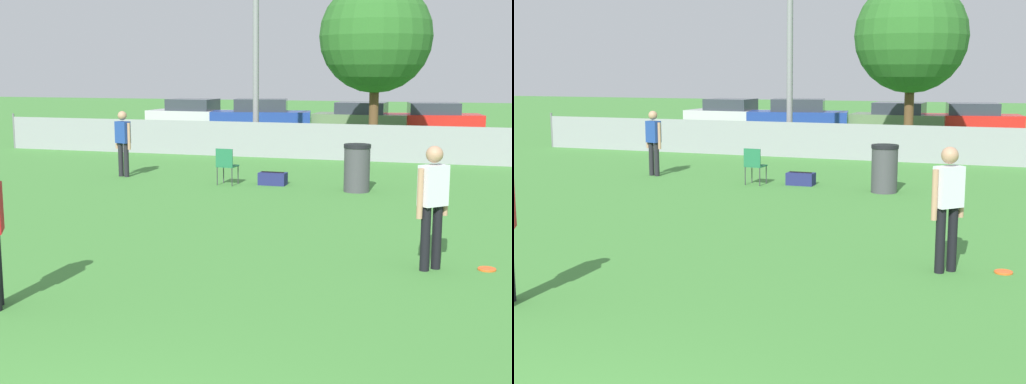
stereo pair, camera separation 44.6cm
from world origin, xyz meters
TOP-DOWN VIEW (x-y plane):
  - fence_backline at (0.00, 18.00)m, footprint 25.72×0.07m
  - tree_near_pole at (-0.78, 21.30)m, footprint 3.79×3.79m
  - player_receiver_white at (2.09, 6.46)m, footprint 0.42×0.42m
  - spectator_in_blue at (-5.99, 13.04)m, footprint 0.49×0.32m
  - frisbee_disc at (2.84, 6.67)m, footprint 0.25×0.25m
  - folding_chair_sideline at (-3.01, 12.51)m, footprint 0.45×0.45m
  - trash_bin at (0.09, 12.52)m, footprint 0.61×0.61m
  - gear_bag_sideline at (-1.97, 12.88)m, footprint 0.65×0.36m
  - parked_car_silver at (-9.96, 27.45)m, footprint 4.08×2.01m
  - parked_car_blue at (-6.44, 26.71)m, footprint 4.57×2.56m
  - parked_car_olive at (-2.16, 27.48)m, footprint 4.03×1.82m
  - parked_car_red at (0.82, 28.02)m, footprint 4.27×2.50m

SIDE VIEW (x-z plane):
  - frisbee_disc at x=2.84m, z-range 0.00..0.03m
  - gear_bag_sideline at x=-1.97m, z-range -0.01..0.31m
  - folding_chair_sideline at x=-3.01m, z-range 0.08..0.95m
  - trash_bin at x=0.09m, z-range 0.00..1.07m
  - fence_backline at x=0.00m, z-range -0.05..1.16m
  - parked_car_olive at x=-2.16m, z-range -0.02..1.33m
  - parked_car_red at x=0.82m, z-range -0.01..1.33m
  - parked_car_silver at x=-9.96m, z-range -0.03..1.37m
  - parked_car_blue at x=-6.44m, z-range -0.03..1.45m
  - spectator_in_blue at x=-5.99m, z-range 0.13..1.80m
  - player_receiver_white at x=2.09m, z-range 0.13..1.84m
  - tree_near_pole at x=-0.78m, z-range 0.95..6.68m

